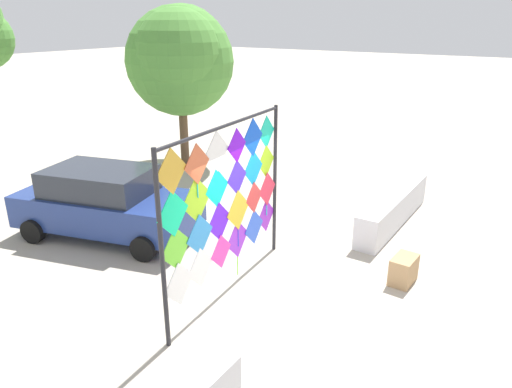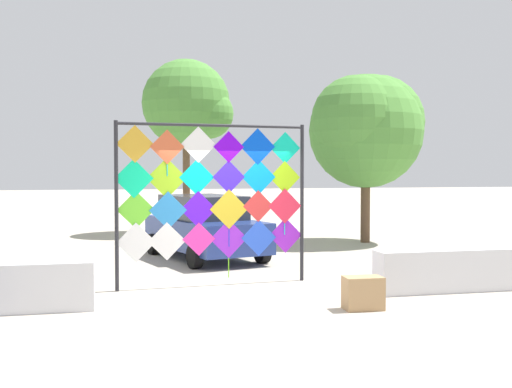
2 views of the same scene
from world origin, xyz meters
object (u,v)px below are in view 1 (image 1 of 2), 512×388
Objects in this scene: cardboard_box_large at (404,270)px; tree_broadleaf at (182,57)px; kite_display_rack at (228,197)px; parked_car at (106,202)px.

tree_broadleaf is at bearing 66.52° from cardboard_box_large.
kite_display_rack is 3.77m from parked_car.
parked_car is at bearing 104.29° from cardboard_box_large.
tree_broadleaf is (5.20, 2.25, 2.64)m from parked_car.
kite_display_rack is at bearing -133.52° from tree_broadleaf.
cardboard_box_large is (1.56, -6.12, -0.52)m from parked_car.
cardboard_box_large is 9.66m from tree_broadleaf.
kite_display_rack is at bearing -96.00° from parked_car.
parked_car is 7.16× the size of cardboard_box_large.
kite_display_rack is 8.26m from tree_broadleaf.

